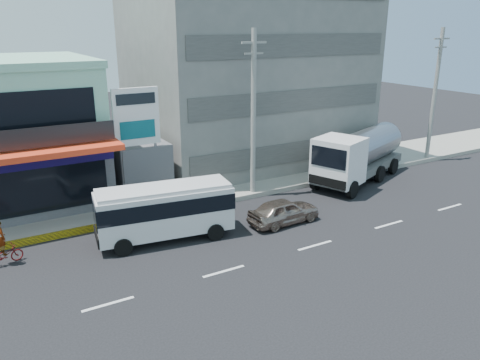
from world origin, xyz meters
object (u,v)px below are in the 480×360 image
object	(u,v)px
concrete_building	(246,69)
utility_pole_near	(253,114)
satellite_dish	(137,140)
motorcycle_rider	(3,250)
utility_pole_far	(435,95)
minibus	(165,208)
sedan	(284,211)
billboard	(137,123)
tanker_truck	(358,155)

from	to	relation	value
concrete_building	utility_pole_near	size ratio (longest dim) A/B	1.60
concrete_building	satellite_dish	world-z (taller)	concrete_building
concrete_building	satellite_dish	xyz separation A→B (m)	(-10.00, -4.00, -3.42)
satellite_dish	motorcycle_rider	world-z (taller)	satellite_dish
utility_pole_far	minibus	bearing A→B (deg)	-172.31
concrete_building	sedan	distance (m)	14.35
billboard	minibus	distance (m)	5.91
utility_pole_far	motorcycle_rider	size ratio (longest dim) A/B	4.75
minibus	motorcycle_rider	xyz separation A→B (m)	(-7.18, 1.09, -0.95)
tanker_truck	motorcycle_rider	size ratio (longest dim) A/B	4.37
utility_pole_far	motorcycle_rider	bearing A→B (deg)	-176.19
utility_pole_near	sedan	size ratio (longest dim) A/B	2.49
sedan	utility_pole_far	bearing A→B (deg)	-77.56
sedan	tanker_truck	size ratio (longest dim) A/B	0.44
sedan	motorcycle_rider	size ratio (longest dim) A/B	1.91
satellite_dish	sedan	size ratio (longest dim) A/B	0.37
utility_pole_near	sedan	world-z (taller)	utility_pole_near
concrete_building	billboard	size ratio (longest dim) A/B	2.32
tanker_truck	utility_pole_far	bearing A→B (deg)	7.04
sedan	motorcycle_rider	distance (m)	13.58
satellite_dish	utility_pole_far	distance (m)	22.35
minibus	motorcycle_rider	size ratio (longest dim) A/B	3.24
utility_pole_near	utility_pole_far	bearing A→B (deg)	0.00
utility_pole_far	minibus	world-z (taller)	utility_pole_far
motorcycle_rider	minibus	bearing A→B (deg)	-8.65
billboard	utility_pole_far	world-z (taller)	utility_pole_far
sedan	satellite_dish	bearing A→B (deg)	31.12
billboard	utility_pole_far	size ratio (longest dim) A/B	0.69
concrete_building	tanker_truck	distance (m)	10.67
utility_pole_near	motorcycle_rider	bearing A→B (deg)	-171.92
motorcycle_rider	billboard	bearing A→B (deg)	26.54
utility_pole_near	tanker_truck	distance (m)	8.36
utility_pole_far	satellite_dish	bearing A→B (deg)	170.71
sedan	concrete_building	bearing A→B (deg)	-23.83
concrete_building	minibus	bearing A→B (deg)	-135.65
tanker_truck	minibus	bearing A→B (deg)	-171.94
billboard	motorcycle_rider	bearing A→B (deg)	-153.46
concrete_building	utility_pole_far	bearing A→B (deg)	-32.35
billboard	sedan	size ratio (longest dim) A/B	1.72
billboard	minibus	xyz separation A→B (m)	(-0.44, -4.90, -3.28)
tanker_truck	motorcycle_rider	distance (m)	21.79
utility_pole_near	minibus	bearing A→B (deg)	-155.96
concrete_building	motorcycle_rider	world-z (taller)	concrete_building
satellite_dish	sedan	world-z (taller)	satellite_dish
utility_pole_far	motorcycle_rider	distance (m)	30.51
billboard	motorcycle_rider	world-z (taller)	billboard
utility_pole_far	minibus	size ratio (longest dim) A/B	1.47
satellite_dish	minibus	bearing A→B (deg)	-97.99
satellite_dish	tanker_truck	xyz separation A→B (m)	(13.62, -4.64, -1.70)
satellite_dish	motorcycle_rider	bearing A→B (deg)	-145.37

